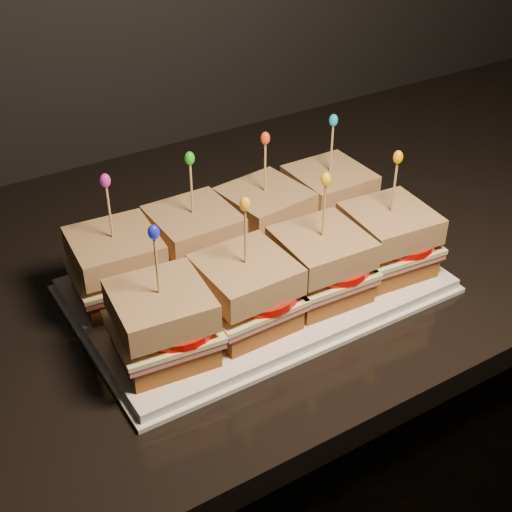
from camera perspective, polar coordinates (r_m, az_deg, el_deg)
platter at (r=0.92m, az=0.00°, el=-2.38°), size 0.44×0.27×0.02m
platter_rim at (r=0.92m, az=0.00°, el=-2.68°), size 0.46×0.29×0.01m
sandwich_0_bread_bot at (r=0.89m, az=-10.88°, el=-2.29°), size 0.11×0.11×0.03m
sandwich_0_ham at (r=0.88m, az=-11.00°, el=-1.38°), size 0.12×0.11×0.01m
sandwich_0_cheese at (r=0.88m, az=-11.05°, el=-1.01°), size 0.12×0.11×0.01m
sandwich_0_tomato at (r=0.88m, az=-10.23°, el=-0.56°), size 0.10×0.10×0.01m
sandwich_0_bread_top at (r=0.86m, az=-11.26°, el=0.56°), size 0.11×0.11×0.03m
sandwich_0_pick at (r=0.84m, az=-11.61°, el=3.23°), size 0.00×0.00×0.09m
sandwich_0_frill at (r=0.82m, az=-11.97°, el=5.93°), size 0.01×0.01×0.02m
sandwich_1_bread_bot at (r=0.93m, az=-4.86°, el=-0.28°), size 0.10×0.10×0.03m
sandwich_1_ham at (r=0.92m, az=-4.91°, el=0.63°), size 0.11×0.10×0.01m
sandwich_1_cheese at (r=0.91m, az=-4.93°, el=0.99°), size 0.11×0.11×0.01m
sandwich_1_tomato at (r=0.91m, az=-4.11°, el=1.43°), size 0.10×0.10×0.01m
sandwich_1_bread_top at (r=0.90m, az=-5.02°, el=2.54°), size 0.10×0.10×0.03m
sandwich_1_pick at (r=0.87m, az=-5.17°, el=5.16°), size 0.00×0.00×0.09m
sandwich_1_frill at (r=0.85m, az=-5.33°, el=7.80°), size 0.01×0.01×0.02m
sandwich_2_bread_bot at (r=0.97m, az=0.69°, el=1.58°), size 0.11×0.11×0.03m
sandwich_2_ham at (r=0.96m, az=0.69°, el=2.46°), size 0.12×0.12×0.01m
sandwich_2_cheese at (r=0.96m, az=0.70°, el=2.82°), size 0.12×0.12×0.01m
sandwich_2_tomato at (r=0.96m, az=1.50°, el=3.24°), size 0.10×0.10×0.01m
sandwich_2_bread_top at (r=0.94m, az=0.71°, el=4.32°), size 0.11×0.11×0.03m
sandwich_2_pick at (r=0.92m, az=0.73°, el=6.86°), size 0.00×0.00×0.09m
sandwich_2_frill at (r=0.90m, az=0.75°, el=9.40°), size 0.01×0.01×0.02m
sandwich_3_bread_bot at (r=1.02m, az=5.72°, el=3.25°), size 0.10×0.10×0.03m
sandwich_3_ham at (r=1.01m, az=5.78°, el=4.11°), size 0.11×0.10×0.01m
sandwich_3_cheese at (r=1.01m, az=5.80°, el=4.45°), size 0.11×0.11×0.01m
sandwich_3_tomato at (r=1.01m, az=6.58°, el=4.85°), size 0.10×0.10×0.01m
sandwich_3_bread_top at (r=1.00m, az=5.90°, el=5.90°), size 0.10×0.10×0.03m
sandwich_3_pick at (r=0.98m, az=6.06°, el=8.33°), size 0.00×0.00×0.09m
sandwich_3_frill at (r=0.96m, az=6.22°, el=10.75°), size 0.01×0.01×0.02m
sandwich_4_bread_bot at (r=0.80m, az=-7.36°, el=-6.94°), size 0.11×0.11×0.03m
sandwich_4_ham at (r=0.79m, az=-7.45°, el=-5.98°), size 0.12×0.11×0.01m
sandwich_4_cheese at (r=0.79m, az=-7.49°, el=-5.59°), size 0.12×0.12×0.01m
sandwich_4_tomato at (r=0.78m, az=-6.54°, el=-5.12°), size 0.10×0.10×0.01m
sandwich_4_bread_top at (r=0.77m, az=-7.65°, el=-3.92°), size 0.11×0.11×0.03m
sandwich_4_pick at (r=0.74m, az=-7.92°, el=-1.05°), size 0.00×0.00×0.09m
sandwich_4_frill at (r=0.71m, az=-8.20°, el=1.90°), size 0.01×0.01×0.02m
sandwich_5_bread_bot at (r=0.84m, az=-0.80°, el=-4.49°), size 0.10×0.10×0.03m
sandwich_5_ham at (r=0.83m, az=-0.81°, el=-3.53°), size 0.11×0.11×0.01m
sandwich_5_cheese at (r=0.82m, az=-0.81°, el=-3.15°), size 0.11×0.11×0.01m
sandwich_5_tomato at (r=0.82m, az=0.12°, el=-2.68°), size 0.10×0.10×0.01m
sandwich_5_bread_top at (r=0.80m, az=-0.83°, el=-1.51°), size 0.10×0.10×0.03m
sandwich_5_pick at (r=0.78m, az=-0.86°, el=1.30°), size 0.00×0.00×0.09m
sandwich_5_frill at (r=0.75m, az=-0.89°, el=4.17°), size 0.01×0.01×0.02m
sandwich_6_bread_bot at (r=0.88m, az=5.10°, el=-2.21°), size 0.10×0.10×0.03m
sandwich_6_ham at (r=0.87m, az=5.16°, el=-1.29°), size 0.11×0.11×0.01m
sandwich_6_cheese at (r=0.87m, az=5.18°, el=-0.91°), size 0.11×0.11×0.01m
sandwich_6_tomato at (r=0.87m, az=6.08°, el=-0.46°), size 0.10×0.10×0.01m
sandwich_6_bread_top at (r=0.85m, az=5.28°, el=0.68°), size 0.10×0.10×0.03m
sandwich_6_pick at (r=0.83m, az=5.45°, el=3.39°), size 0.00×0.00×0.09m
sandwich_6_frill at (r=0.81m, az=5.62°, el=6.13°), size 0.01×0.01×0.02m
sandwich_7_bread_bot at (r=0.94m, az=10.32°, el=-0.18°), size 0.11×0.11×0.03m
sandwich_7_ham at (r=0.93m, az=10.43°, el=0.72°), size 0.12×0.11×0.01m
sandwich_7_cheese at (r=0.93m, az=10.47°, el=1.08°), size 0.12×0.11×0.01m
sandwich_7_tomato at (r=0.93m, az=11.32°, el=1.50°), size 0.10×0.10×0.01m
sandwich_7_bread_top at (r=0.91m, az=10.66°, el=2.60°), size 0.11×0.11×0.03m
sandwich_7_pick at (r=0.89m, az=10.98°, el=5.18°), size 0.00×0.00×0.09m
sandwich_7_frill at (r=0.87m, az=11.30°, el=7.77°), size 0.01×0.01×0.02m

